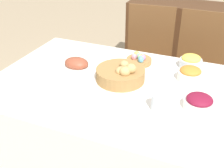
{
  "coord_description": "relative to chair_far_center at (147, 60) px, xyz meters",
  "views": [
    {
      "loc": [
        0.56,
        -1.41,
        1.65
      ],
      "look_at": [
        0.0,
        -0.08,
        0.8
      ],
      "focal_mm": 45.0,
      "sensor_mm": 36.0,
      "label": 1
    }
  ],
  "objects": [
    {
      "name": "chair_far_center",
      "position": [
        0.0,
        0.0,
        0.0
      ],
      "size": [
        0.46,
        0.46,
        1.01
      ],
      "rotation": [
        0.0,
        0.0,
        0.09
      ],
      "color": "brown",
      "rests_on": "ground"
    },
    {
      "name": "sideboard",
      "position": [
        0.28,
        0.8,
        -0.1
      ],
      "size": [
        1.41,
        0.44,
        0.88
      ],
      "color": "#4C2D19",
      "rests_on": "ground"
    },
    {
      "name": "egg_basket",
      "position": [
        0.09,
        -0.54,
        0.25
      ],
      "size": [
        0.18,
        0.18,
        0.08
      ],
      "color": "#9E7542",
      "rests_on": "dining_table"
    },
    {
      "name": "carrot_bowl",
      "position": [
        0.46,
        -0.65,
        0.27
      ],
      "size": [
        0.16,
        0.16,
        0.09
      ],
      "color": "white",
      "rests_on": "dining_table"
    },
    {
      "name": "knife",
      "position": [
        0.29,
        -1.21,
        0.23
      ],
      "size": [
        0.02,
        0.17,
        0.0
      ],
      "rotation": [
        0.0,
        0.0,
        0.07
      ],
      "color": "silver",
      "rests_on": "dining_table"
    },
    {
      "name": "beet_salad_bowl",
      "position": [
        0.56,
        -0.94,
        0.26
      ],
      "size": [
        0.17,
        0.17,
        0.08
      ],
      "color": "white",
      "rests_on": "dining_table"
    },
    {
      "name": "pineapple_bowl",
      "position": [
        0.44,
        -0.47,
        0.27
      ],
      "size": [
        0.15,
        0.15,
        0.09
      ],
      "color": "silver",
      "rests_on": "dining_table"
    },
    {
      "name": "butter_dish",
      "position": [
        -0.16,
        -1.0,
        0.24
      ],
      "size": [
        0.12,
        0.07,
        0.03
      ],
      "color": "white",
      "rests_on": "dining_table"
    },
    {
      "name": "ham_platter",
      "position": [
        -0.29,
        -0.77,
        0.25
      ],
      "size": [
        0.26,
        0.19,
        0.08
      ],
      "color": "white",
      "rests_on": "dining_table"
    },
    {
      "name": "bread_basket",
      "position": [
        0.06,
        -0.82,
        0.27
      ],
      "size": [
        0.31,
        0.31,
        0.14
      ],
      "color": "#9E7542",
      "rests_on": "dining_table"
    },
    {
      "name": "spoon",
      "position": [
        0.32,
        -1.21,
        0.23
      ],
      "size": [
        0.02,
        0.17,
        0.0
      ],
      "rotation": [
        0.0,
        0.0,
        -0.07
      ],
      "color": "silver",
      "rests_on": "dining_table"
    },
    {
      "name": "fork",
      "position": [
        -0.02,
        -1.21,
        0.23
      ],
      "size": [
        0.02,
        0.17,
        0.0
      ],
      "rotation": [
        0.0,
        0.0,
        0.07
      ],
      "color": "silver",
      "rests_on": "dining_table"
    },
    {
      "name": "dining_table",
      "position": [
        0.05,
        -0.87,
        -0.16
      ],
      "size": [
        1.58,
        1.06,
        0.76
      ],
      "color": "white",
      "rests_on": "ground"
    },
    {
      "name": "dinner_plate",
      "position": [
        0.14,
        -1.21,
        0.23
      ],
      "size": [
        0.26,
        0.26,
        0.01
      ],
      "color": "white",
      "rests_on": "dining_table"
    },
    {
      "name": "drinking_cup",
      "position": [
        0.35,
        -1.04,
        0.27
      ],
      "size": [
        0.07,
        0.07,
        0.09
      ],
      "color": "silver",
      "rests_on": "dining_table"
    },
    {
      "name": "chair_far_right",
      "position": [
        0.46,
        0.0,
        0.0
      ],
      "size": [
        0.43,
        0.43,
        1.01
      ],
      "rotation": [
        0.0,
        0.0,
        -0.02
      ],
      "color": "brown",
      "rests_on": "ground"
    }
  ]
}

